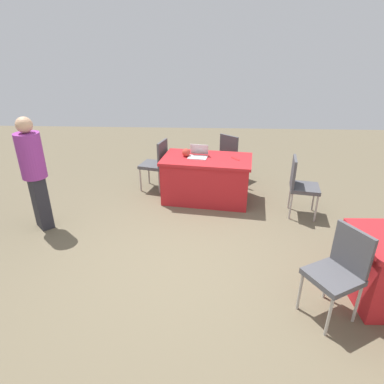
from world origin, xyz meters
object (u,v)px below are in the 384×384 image
(chair_tucked_right, at_px, (157,162))
(laptop_silver, at_px, (198,155))
(yarn_ball, at_px, (186,153))
(chair_tucked_left, at_px, (300,183))
(scissors_red, at_px, (235,159))
(table_foreground, at_px, (207,179))
(chair_near_front, at_px, (232,154))
(person_presenter, at_px, (34,169))
(chair_by_pillar, at_px, (339,269))

(chair_tucked_right, relative_size, laptop_silver, 2.65)
(laptop_silver, height_order, yarn_ball, laptop_silver)
(chair_tucked_left, bearing_deg, laptop_silver, -98.12)
(scissors_red, bearing_deg, table_foreground, -130.90)
(laptop_silver, bearing_deg, chair_tucked_right, -16.05)
(table_foreground, xyz_separation_m, chair_near_front, (-0.50, -0.91, 0.16))
(person_presenter, bearing_deg, chair_by_pillar, -157.77)
(chair_by_pillar, xyz_separation_m, laptop_silver, (1.45, -2.70, 0.25))
(person_presenter, height_order, yarn_ball, person_presenter)
(chair_tucked_right, distance_m, laptop_silver, 0.91)
(person_presenter, bearing_deg, chair_tucked_right, -90.32)
(chair_tucked_right, bearing_deg, laptop_silver, -100.67)
(table_foreground, bearing_deg, chair_tucked_right, -23.27)
(table_foreground, relative_size, chair_tucked_right, 1.70)
(table_foreground, xyz_separation_m, yarn_ball, (0.36, -0.07, 0.45))
(laptop_silver, bearing_deg, chair_near_front, -117.59)
(person_presenter, distance_m, laptop_silver, 2.56)
(chair_tucked_right, relative_size, chair_by_pillar, 0.98)
(yarn_ball, bearing_deg, laptop_silver, 171.66)
(chair_tucked_left, height_order, chair_by_pillar, chair_by_pillar)
(chair_near_front, distance_m, chair_tucked_right, 1.53)
(chair_near_front, xyz_separation_m, chair_by_pillar, (-0.80, 3.58, 0.02))
(chair_tucked_right, height_order, yarn_ball, chair_tucked_right)
(person_presenter, bearing_deg, yarn_ball, -105.99)
(chair_by_pillar, height_order, scissors_red, chair_by_pillar)
(chair_tucked_right, height_order, laptop_silver, laptop_silver)
(table_foreground, distance_m, laptop_silver, 0.45)
(chair_tucked_left, distance_m, laptop_silver, 1.74)
(person_presenter, bearing_deg, scissors_red, -115.10)
(chair_near_front, bearing_deg, laptop_silver, -85.43)
(table_foreground, height_order, person_presenter, person_presenter)
(chair_tucked_left, height_order, scissors_red, chair_tucked_left)
(chair_tucked_left, bearing_deg, chair_by_pillar, 5.70)
(person_presenter, relative_size, yarn_ball, 12.03)
(laptop_silver, bearing_deg, scissors_red, -176.80)
(person_presenter, xyz_separation_m, laptop_silver, (-2.30, -1.13, -0.12))
(laptop_silver, bearing_deg, chair_by_pillar, 127.39)
(chair_tucked_right, bearing_deg, chair_by_pillar, -129.43)
(laptop_silver, xyz_separation_m, scissors_red, (-0.64, 0.07, -0.04))
(chair_by_pillar, bearing_deg, chair_tucked_left, -33.65)
(table_foreground, relative_size, scissors_red, 9.01)
(chair_near_front, height_order, chair_tucked_left, chair_tucked_left)
(chair_by_pillar, bearing_deg, laptop_silver, -0.65)
(person_presenter, bearing_deg, table_foreground, -110.96)
(chair_near_front, distance_m, laptop_silver, 1.13)
(chair_tucked_left, height_order, person_presenter, person_presenter)
(laptop_silver, relative_size, scissors_red, 1.99)
(chair_by_pillar, relative_size, yarn_ball, 6.98)
(chair_tucked_left, xyz_separation_m, yarn_ball, (1.84, -0.58, 0.29))
(person_presenter, relative_size, laptop_silver, 4.66)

